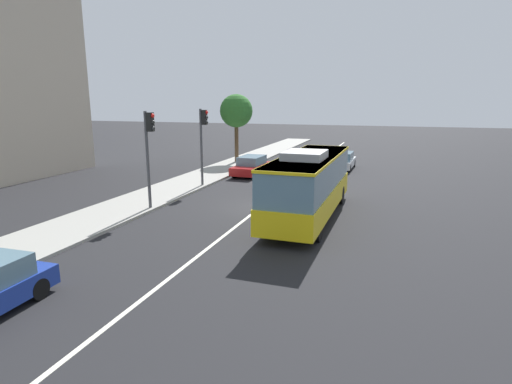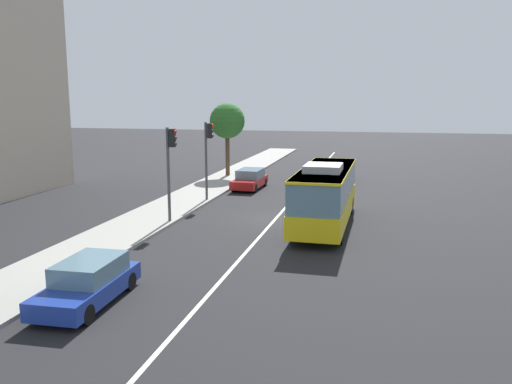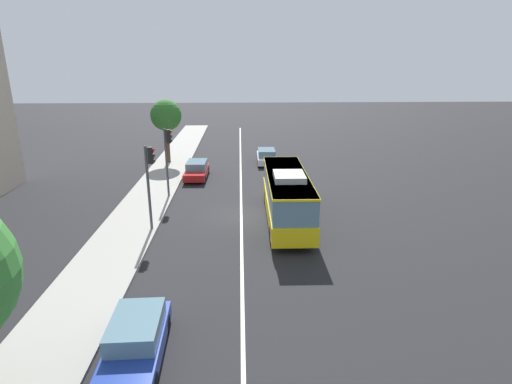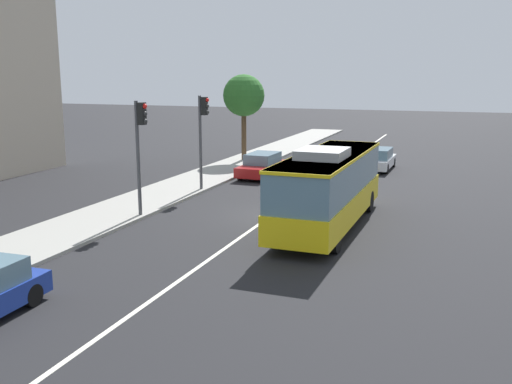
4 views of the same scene
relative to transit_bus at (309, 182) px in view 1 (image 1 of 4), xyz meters
The scene contains 9 objects.
ground_plane 3.60m from the transit_bus, 67.68° to the left, with size 160.00×160.00×0.00m, color black.
sidewalk_kerb 9.98m from the transit_bus, 83.10° to the left, with size 80.00×3.55×0.14m, color #9E9B93.
lane_centre_line 3.59m from the transit_bus, 67.68° to the left, with size 76.00×0.16×0.01m, color silver.
transit_bus is the anchor object (origin of this frame).
sedan_red 12.55m from the transit_bus, 32.52° to the left, with size 4.54×1.91×1.46m.
sedan_white 15.76m from the transit_bus, ahead, with size 4.53×1.89×1.46m.
traffic_light_near_corner 8.42m from the transit_bus, 98.91° to the left, with size 0.33×0.62×5.20m.
traffic_light_mid_block 9.76m from the transit_bus, 58.08° to the left, with size 0.33×0.62×5.20m.
street_tree_kerbside_left 19.17m from the transit_bus, 32.10° to the left, with size 3.00×3.00×6.31m.
Camera 1 is at (-20.76, -6.70, 5.70)m, focal length 28.83 mm.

